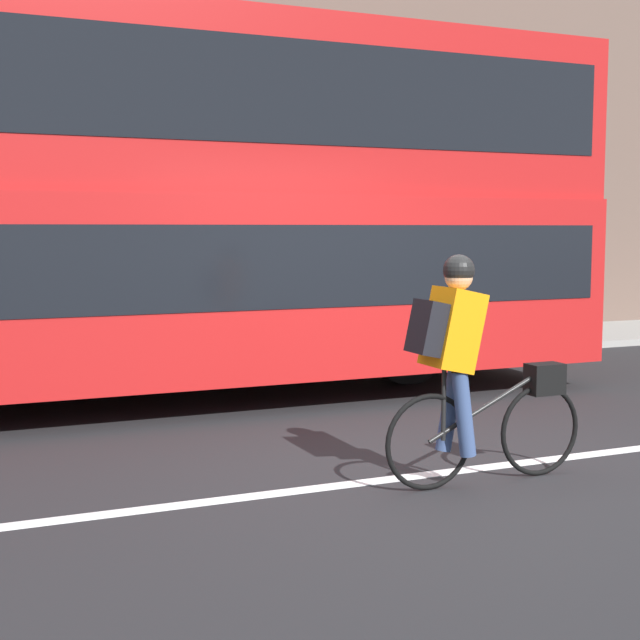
% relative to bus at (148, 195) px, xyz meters
% --- Properties ---
extents(ground_plane, '(80.00, 80.00, 0.00)m').
position_rel_bus_xyz_m(ground_plane, '(1.30, -3.30, -2.10)').
color(ground_plane, '#232326').
extents(road_center_line, '(50.00, 0.14, 0.01)m').
position_rel_bus_xyz_m(road_center_line, '(1.30, -3.48, -2.10)').
color(road_center_line, silver).
rests_on(road_center_line, ground_plane).
extents(sidewalk_curb, '(60.00, 2.23, 0.10)m').
position_rel_bus_xyz_m(sidewalk_curb, '(1.30, 2.59, -2.05)').
color(sidewalk_curb, gray).
rests_on(sidewalk_curb, ground_plane).
extents(building_facade, '(60.00, 0.30, 7.21)m').
position_rel_bus_xyz_m(building_facade, '(1.30, 3.85, 1.51)').
color(building_facade, brown).
rests_on(building_facade, ground_plane).
extents(bus, '(9.44, 2.46, 3.78)m').
position_rel_bus_xyz_m(bus, '(0.00, 0.00, 0.00)').
color(bus, black).
rests_on(bus, ground_plane).
extents(cyclist_on_bike, '(1.57, 0.32, 1.59)m').
position_rel_bus_xyz_m(cyclist_on_bike, '(1.33, -3.80, -1.24)').
color(cyclist_on_bike, black).
rests_on(cyclist_on_bike, ground_plane).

